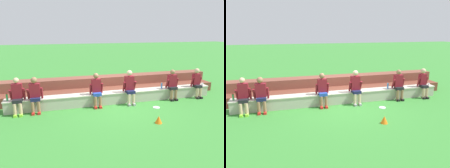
# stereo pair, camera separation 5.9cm
# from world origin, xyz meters

# --- Properties ---
(ground_plane) EXTENTS (80.00, 80.00, 0.00)m
(ground_plane) POSITION_xyz_m (0.00, 0.00, 0.00)
(ground_plane) COLOR #388433
(stone_seating_wall) EXTENTS (8.68, 0.49, 0.48)m
(stone_seating_wall) POSITION_xyz_m (0.00, 0.23, 0.25)
(stone_seating_wall) COLOR #B7AF9E
(stone_seating_wall) RESTS_ON ground
(brick_bleachers) EXTENTS (10.19, 1.37, 0.84)m
(brick_bleachers) POSITION_xyz_m (0.00, 1.47, 0.35)
(brick_bleachers) COLOR brown
(brick_bleachers) RESTS_ON ground
(person_far_left) EXTENTS (0.53, 0.55, 1.34)m
(person_far_left) POSITION_xyz_m (-3.79, 0.00, 0.70)
(person_far_left) COLOR #DBAD89
(person_far_left) RESTS_ON ground
(person_left_of_center) EXTENTS (0.55, 0.49, 1.33)m
(person_left_of_center) POSITION_xyz_m (-3.19, -0.01, 0.71)
(person_left_of_center) COLOR #996B4C
(person_left_of_center) RESTS_ON ground
(person_center) EXTENTS (0.54, 0.53, 1.34)m
(person_center) POSITION_xyz_m (-0.90, 0.02, 0.71)
(person_center) COLOR #996B4C
(person_center) RESTS_ON ground
(person_right_of_center) EXTENTS (0.55, 0.54, 1.39)m
(person_right_of_center) POSITION_xyz_m (0.47, -0.03, 0.74)
(person_right_of_center) COLOR beige
(person_right_of_center) RESTS_ON ground
(person_far_right) EXTENTS (0.56, 0.47, 1.32)m
(person_far_right) POSITION_xyz_m (2.45, -0.02, 0.71)
(person_far_right) COLOR #996B4C
(person_far_right) RESTS_ON ground
(person_rightmost_edge) EXTENTS (0.49, 0.54, 1.31)m
(person_rightmost_edge) POSITION_xyz_m (3.69, -0.02, 0.70)
(person_rightmost_edge) COLOR #DBAD89
(person_rightmost_edge) RESTS_ON ground
(water_bottle_center_gap) EXTENTS (0.07, 0.07, 0.26)m
(water_bottle_center_gap) POSITION_xyz_m (2.05, 0.19, 0.60)
(water_bottle_center_gap) COLOR blue
(water_bottle_center_gap) RESTS_ON stone_seating_wall
(water_bottle_mid_left) EXTENTS (0.07, 0.07, 0.26)m
(water_bottle_mid_left) POSITION_xyz_m (-4.18, 0.22, 0.60)
(water_bottle_mid_left) COLOR green
(water_bottle_mid_left) RESTS_ON stone_seating_wall
(plastic_cup_middle) EXTENTS (0.08, 0.08, 0.11)m
(plastic_cup_middle) POSITION_xyz_m (4.14, 0.17, 0.53)
(plastic_cup_middle) COLOR white
(plastic_cup_middle) RESTS_ON stone_seating_wall
(frisbee) EXTENTS (0.26, 0.26, 0.02)m
(frisbee) POSITION_xyz_m (1.33, -0.78, 0.01)
(frisbee) COLOR white
(frisbee) RESTS_ON ground
(sports_cone) EXTENTS (0.24, 0.24, 0.25)m
(sports_cone) POSITION_xyz_m (0.73, -2.08, 0.12)
(sports_cone) COLOR orange
(sports_cone) RESTS_ON ground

